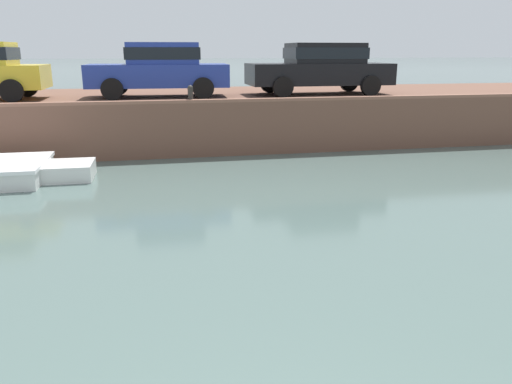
% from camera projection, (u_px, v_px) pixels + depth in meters
% --- Properties ---
extents(ground_plane, '(400.00, 400.00, 0.00)m').
position_uv_depth(ground_plane, '(201.00, 238.00, 7.59)').
color(ground_plane, '#4C605B').
extents(far_quay_wall, '(60.00, 6.00, 1.44)m').
position_uv_depth(far_quay_wall, '(173.00, 117.00, 15.88)').
color(far_quay_wall, brown).
rests_on(far_quay_wall, ground).
extents(far_wall_coping, '(60.00, 0.24, 0.08)m').
position_uv_depth(far_wall_coping, '(177.00, 101.00, 12.96)').
color(far_wall_coping, brown).
rests_on(far_wall_coping, far_quay_wall).
extents(car_left_inner_blue, '(4.06, 2.00, 1.54)m').
position_uv_depth(car_left_inner_blue, '(160.00, 67.00, 14.48)').
color(car_left_inner_blue, '#233893').
rests_on(car_left_inner_blue, far_quay_wall).
extents(car_centre_black, '(4.39, 1.92, 1.54)m').
position_uv_depth(car_centre_black, '(321.00, 66.00, 15.43)').
color(car_centre_black, black).
rests_on(car_centre_black, far_quay_wall).
extents(mooring_bollard_mid, '(0.15, 0.15, 0.45)m').
position_uv_depth(mooring_bollard_mid, '(190.00, 93.00, 13.10)').
color(mooring_bollard_mid, '#2D2B28').
rests_on(mooring_bollard_mid, far_quay_wall).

